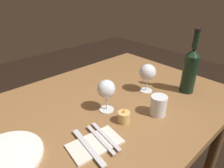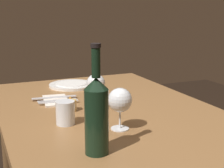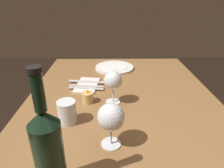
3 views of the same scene
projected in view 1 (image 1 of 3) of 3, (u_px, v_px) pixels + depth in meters
dining_table at (103, 120)px, 0.99m from camera, size 1.30×0.90×0.74m
wine_glass_left at (148, 73)px, 1.03m from camera, size 0.09×0.09×0.15m
wine_glass_right at (106, 90)px, 0.87m from camera, size 0.08×0.08×0.15m
wine_bottle at (190, 69)px, 1.01m from camera, size 0.07×0.07×0.33m
water_tumbler at (158, 106)px, 0.87m from camera, size 0.07×0.07×0.09m
votive_candle at (124, 117)px, 0.83m from camera, size 0.05×0.05×0.07m
dinner_plate at (5, 157)px, 0.66m from camera, size 0.25×0.25×0.02m
folded_napkin at (95, 144)px, 0.72m from camera, size 0.20×0.13×0.01m
fork_inner at (100, 139)px, 0.73m from camera, size 0.04×0.18×0.00m
fork_outer at (105, 136)px, 0.75m from camera, size 0.04×0.18×0.00m
table_knife at (88, 147)px, 0.70m from camera, size 0.05×0.21×0.00m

